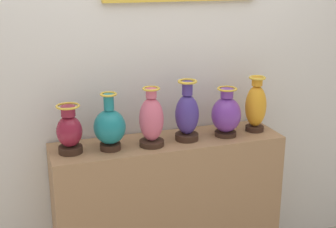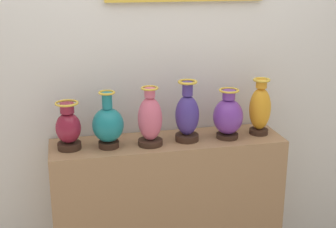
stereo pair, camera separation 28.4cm
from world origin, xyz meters
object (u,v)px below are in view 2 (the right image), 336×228
(vase_rose, at_px, (150,120))
(vase_violet, at_px, (228,116))
(vase_indigo, at_px, (187,115))
(vase_burgundy, at_px, (68,128))
(vase_teal, at_px, (108,125))
(vase_amber, at_px, (260,109))

(vase_rose, distance_m, vase_violet, 0.49)
(vase_rose, bearing_deg, vase_indigo, 6.36)
(vase_indigo, distance_m, vase_violet, 0.26)
(vase_burgundy, bearing_deg, vase_teal, -5.86)
(vase_violet, bearing_deg, vase_teal, 179.90)
(vase_burgundy, distance_m, vase_teal, 0.23)
(vase_burgundy, bearing_deg, vase_rose, -4.86)
(vase_teal, bearing_deg, vase_amber, 1.51)
(vase_teal, relative_size, vase_indigo, 0.90)
(vase_teal, height_order, vase_indigo, vase_indigo)
(vase_burgundy, relative_size, vase_violet, 0.91)
(vase_teal, height_order, vase_rose, vase_rose)
(vase_amber, bearing_deg, vase_indigo, -178.07)
(vase_violet, bearing_deg, vase_amber, 6.83)
(vase_teal, bearing_deg, vase_indigo, 1.08)
(vase_burgundy, relative_size, vase_indigo, 0.76)
(vase_burgundy, relative_size, vase_rose, 0.80)
(vase_burgundy, relative_size, vase_teal, 0.84)
(vase_teal, xyz_separation_m, vase_violet, (0.73, -0.00, 0.00))
(vase_teal, distance_m, vase_violet, 0.73)
(vase_rose, bearing_deg, vase_burgundy, 175.14)
(vase_burgundy, height_order, vase_amber, vase_amber)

